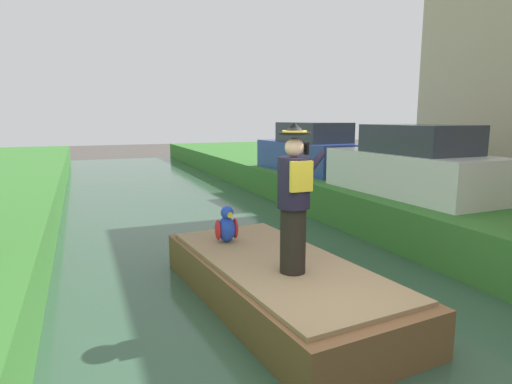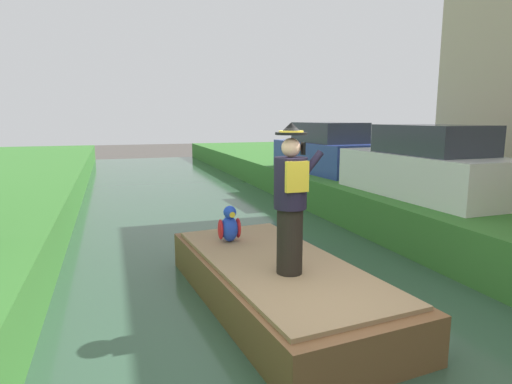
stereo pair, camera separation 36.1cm
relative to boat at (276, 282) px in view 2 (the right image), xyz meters
The scene contains 7 objects.
ground_plane 1.41m from the boat, 90.00° to the right, with size 80.00×80.00×0.00m, color #4C4742.
canal_water 1.39m from the boat, 90.00° to the right, with size 5.90×48.00×0.10m, color #33513D.
boat is the anchor object (origin of this frame).
person_pirate 1.33m from the boat, 91.53° to the right, with size 0.61×0.42×1.85m.
parrot_plush 1.28m from the boat, 108.06° to the left, with size 0.36×0.35×0.57m.
parked_car_white 4.98m from the boat, 28.15° to the left, with size 1.83×4.05×1.50m.
parked_car_blue 8.08m from the boat, 57.77° to the left, with size 1.95×4.10×1.50m.
Camera 2 is at (-2.04, -3.86, 2.62)m, focal length 30.35 mm.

